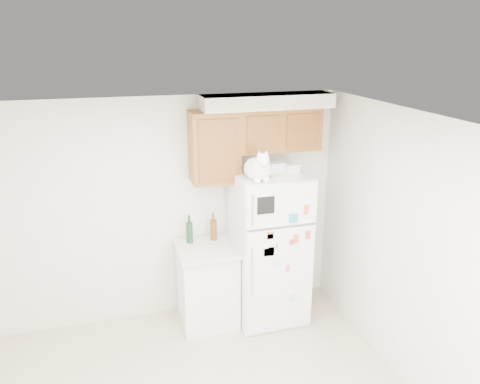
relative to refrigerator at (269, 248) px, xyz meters
name	(u,v)px	position (x,y,z in m)	size (l,w,h in m)	color
room_shell	(214,238)	(-0.93, -1.36, 0.82)	(3.84, 4.04, 2.52)	silver
refrigerator	(269,248)	(0.00, 0.00, 0.00)	(0.76, 0.78, 1.70)	white
base_counter	(207,284)	(-0.69, 0.07, -0.39)	(0.64, 0.64, 0.92)	white
cat	(259,168)	(-0.19, -0.17, 0.97)	(0.33, 0.48, 0.34)	white
storage_box_back	(276,167)	(0.08, 0.07, 0.90)	(0.18, 0.13, 0.10)	white
storage_box_front	(292,168)	(0.23, -0.01, 0.89)	(0.15, 0.11, 0.09)	white
bottle_green	(189,229)	(-0.84, 0.23, 0.23)	(0.07, 0.07, 0.32)	#19381E
bottle_amber	(214,226)	(-0.57, 0.23, 0.23)	(0.07, 0.07, 0.31)	#593814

